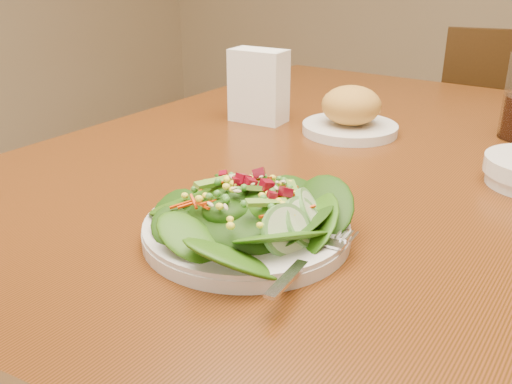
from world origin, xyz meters
TOP-DOWN VIEW (x-y plane):
  - dining_table at (0.00, 0.00)m, footprint 0.90×1.40m
  - chair_far at (0.06, 1.13)m, footprint 0.49×0.49m
  - salad_plate at (0.08, -0.30)m, footprint 0.25×0.25m
  - bread_plate at (-0.01, 0.16)m, footprint 0.18×0.18m
  - napkin_holder at (-0.20, 0.13)m, footprint 0.11×0.07m

SIDE VIEW (x-z plane):
  - chair_far at x=0.06m, z-range 0.03..0.88m
  - dining_table at x=0.00m, z-range 0.27..1.02m
  - salad_plate at x=0.08m, z-range 0.74..0.81m
  - bread_plate at x=-0.01m, z-range 0.74..0.83m
  - napkin_holder at x=-0.20m, z-range 0.75..0.90m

